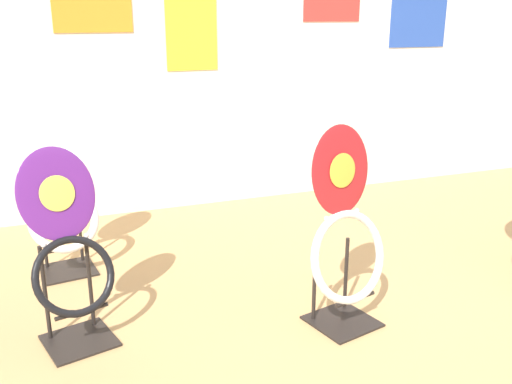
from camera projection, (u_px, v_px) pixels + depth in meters
The scene contains 5 objects.
ground_plane at pixel (494, 358), 2.38m from camera, with size 14.00×14.00×0.00m, color tan.
wall_back at pixel (276, 23), 4.13m from camera, with size 8.00×0.07×2.60m.
toilet_seat_display_white_plain at pixel (61, 206), 3.09m from camera, with size 0.40×0.41×0.83m.
toilet_seat_display_crimson_swirl at pixel (346, 242), 2.53m from camera, with size 0.45×0.34×0.92m.
toilet_seat_display_purple_note at pixel (69, 256), 2.40m from camera, with size 0.40×0.38×0.85m.
Camera 1 is at (-1.66, -1.57, 1.37)m, focal length 40.00 mm.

